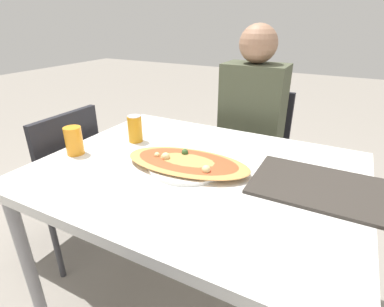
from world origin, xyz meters
The scene contains 9 objects.
ground_plane centered at (0.00, 0.00, 0.00)m, with size 14.00×14.00×0.00m, color gray.
dining_table centered at (0.00, 0.00, 0.67)m, with size 1.22×0.96×0.73m.
chair_far_seated centered at (0.00, 0.80, 0.50)m, with size 0.40×0.40×0.86m.
chair_side_left centered at (-0.81, -0.02, 0.50)m, with size 0.40×0.40×0.86m.
person_seated centered at (0.00, 0.69, 0.73)m, with size 0.34×0.24×1.24m.
pizza_main centered at (-0.03, -0.01, 0.75)m, with size 0.52×0.30×0.06m.
soda_can centered at (-0.38, 0.11, 0.80)m, with size 0.07×0.07×0.12m.
drink_glass centered at (-0.52, -0.12, 0.79)m, with size 0.07×0.07×0.12m.
serving_tray centered at (0.45, 0.06, 0.74)m, with size 0.46×0.31×0.01m.
Camera 1 is at (0.47, -0.93, 1.27)m, focal length 28.00 mm.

